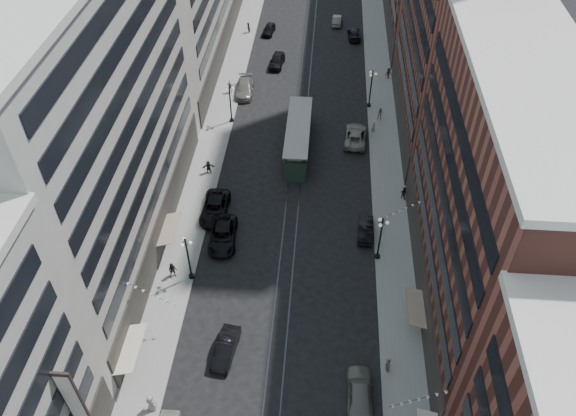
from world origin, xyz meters
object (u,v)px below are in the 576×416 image
(lamppost_sw_mid, at_px, (230,102))
(car_11, at_px, (356,136))
(car_7, at_px, (215,208))
(pedestrian_5, at_px, (208,167))
(car_2, at_px, (223,235))
(pedestrian_9, at_px, (389,73))
(pedestrian_4, at_px, (388,365))
(pedestrian_8, at_px, (373,127))
(pedestrian_extra_1, at_px, (380,114))
(car_9, at_px, (269,29))
(car_10, at_px, (365,229))
(car_4, at_px, (359,392))
(pedestrian_7, at_px, (404,193))
(car_12, at_px, (354,34))
(car_5, at_px, (226,348))
(lamppost_sw_far, at_px, (188,257))
(streetcar, at_px, (298,138))
(car_8, at_px, (245,88))
(pedestrian_6, at_px, (230,87))
(pedestrian_1, at_px, (151,403))
(pedestrian_extra_0, at_px, (248,28))
(car_13, at_px, (277,61))
(car_14, at_px, (337,20))

(lamppost_sw_mid, height_order, car_11, lamppost_sw_mid)
(car_7, height_order, pedestrian_5, pedestrian_5)
(car_2, bearing_deg, pedestrian_9, 57.19)
(pedestrian_4, relative_size, pedestrian_8, 1.07)
(pedestrian_5, bearing_deg, pedestrian_extra_1, 15.50)
(car_9, bearing_deg, lamppost_sw_mid, -88.12)
(lamppost_sw_mid, relative_size, car_10, 1.26)
(car_4, height_order, pedestrian_7, car_4)
(car_12, bearing_deg, car_2, 69.10)
(car_5, relative_size, pedestrian_5, 2.85)
(lamppost_sw_far, xyz_separation_m, car_7, (0.80, 9.28, -2.26))
(lamppost_sw_mid, height_order, streetcar, lamppost_sw_mid)
(car_8, relative_size, pedestrian_6, 3.18)
(lamppost_sw_far, relative_size, pedestrian_1, 2.98)
(car_8, bearing_deg, pedestrian_extra_0, 92.44)
(pedestrian_8, bearing_deg, car_4, 61.99)
(car_13, bearing_deg, car_9, 108.30)
(pedestrian_9, bearing_deg, car_10, -117.36)
(lamppost_sw_mid, distance_m, car_14, 33.37)
(lamppost_sw_far, distance_m, car_5, 9.73)
(car_7, height_order, pedestrian_6, pedestrian_6)
(pedestrian_7, bearing_deg, streetcar, -1.29)
(car_2, distance_m, pedestrian_8, 26.31)
(car_2, distance_m, car_8, 28.98)
(car_14, height_order, pedestrian_6, pedestrian_6)
(car_7, height_order, car_13, car_7)
(lamppost_sw_mid, bearing_deg, car_8, 83.66)
(car_13, height_order, pedestrian_extra_1, pedestrian_extra_1)
(pedestrian_6, relative_size, pedestrian_extra_1, 0.99)
(pedestrian_1, xyz_separation_m, pedestrian_6, (-0.81, 47.93, -0.02))
(car_5, bearing_deg, car_10, 58.56)
(car_5, height_order, car_13, car_13)
(streetcar, relative_size, car_8, 2.25)
(car_9, xyz_separation_m, pedestrian_9, (19.05, -13.43, 0.27))
(lamppost_sw_mid, xyz_separation_m, pedestrian_7, (21.69, -13.70, -2.17))
(lamppost_sw_mid, bearing_deg, pedestrian_5, -96.05)
(car_5, bearing_deg, car_11, 77.44)
(pedestrian_4, relative_size, car_10, 0.39)
(pedestrian_1, distance_m, car_13, 56.49)
(pedestrian_5, bearing_deg, pedestrian_4, -67.34)
(car_14, relative_size, pedestrian_8, 2.60)
(car_4, relative_size, pedestrian_5, 3.21)
(streetcar, bearing_deg, pedestrian_8, 23.54)
(car_9, distance_m, pedestrian_6, 19.27)
(pedestrian_extra_1, bearing_deg, pedestrian_7, -72.79)
(car_4, bearing_deg, lamppost_sw_far, -35.86)
(pedestrian_4, xyz_separation_m, car_12, (-2.14, 61.42, -0.30))
(pedestrian_1, bearing_deg, pedestrian_4, -159.66)
(car_12, bearing_deg, pedestrian_4, 87.90)
(lamppost_sw_mid, bearing_deg, streetcar, -30.04)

